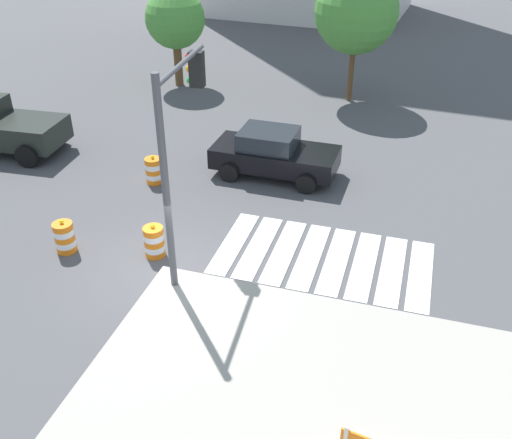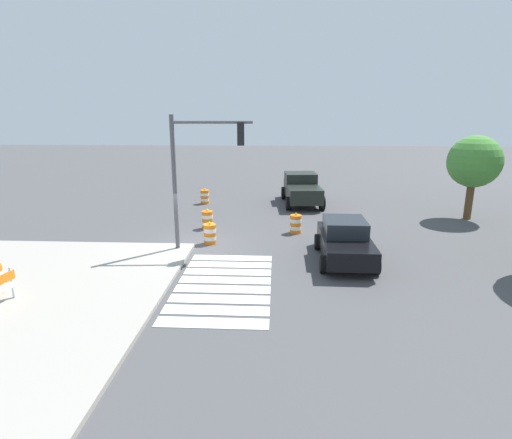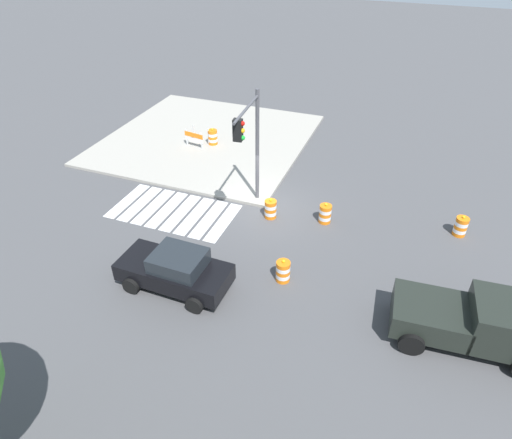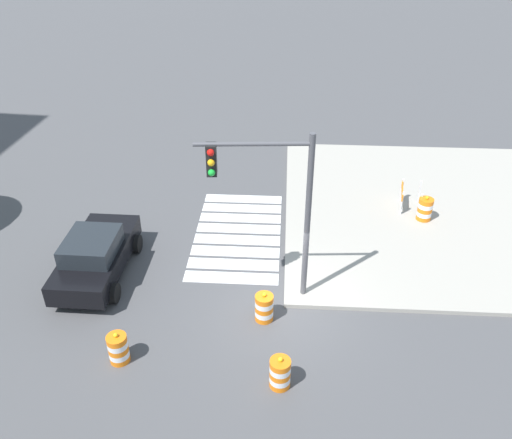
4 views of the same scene
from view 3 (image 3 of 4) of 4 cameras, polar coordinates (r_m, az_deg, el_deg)
ground_plane at (r=21.89m, az=1.07°, el=1.43°), size 120.00×120.00×0.00m
sidewalk_corner at (r=28.78m, az=-6.22°, el=10.14°), size 12.00×12.00×0.15m
crosswalk_stripes at (r=22.02m, az=-10.39°, el=1.05°), size 5.85×3.20×0.02m
sports_car at (r=17.36m, az=-10.21°, el=-6.30°), size 4.33×2.20×1.63m
pickup_truck at (r=16.70m, az=26.57°, el=-11.65°), size 5.27×2.63×1.92m
traffic_barrel_near_corner at (r=20.94m, az=8.77°, el=0.73°), size 0.56×0.56×1.02m
traffic_barrel_crosswalk_end at (r=21.02m, az=1.85°, el=1.34°), size 0.56×0.56×1.02m
traffic_barrel_median_near at (r=17.60m, az=3.45°, el=-6.56°), size 0.56×0.56×1.02m
traffic_barrel_median_far at (r=21.86m, az=24.55°, el=-0.80°), size 0.56×0.56×1.02m
traffic_barrel_on_sidewalk at (r=27.73m, az=-5.52°, el=10.38°), size 0.56×0.56×1.02m
construction_barricade at (r=27.56m, az=-7.69°, el=10.34°), size 1.35×0.97×1.00m
traffic_light_pole at (r=19.69m, az=-0.74°, el=10.42°), size 0.58×3.29×5.50m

